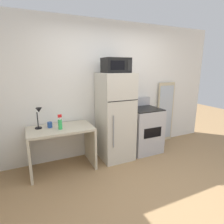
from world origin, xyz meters
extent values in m
plane|color=#9E7A51|center=(0.00, 0.00, 0.00)|extent=(12.00, 12.00, 0.00)
cube|color=white|center=(0.00, 1.70, 1.30)|extent=(5.00, 0.10, 2.60)
cube|color=beige|center=(-1.08, 1.32, 0.73)|extent=(1.07, 0.63, 0.04)
cube|color=beige|center=(-1.60, 1.32, 0.35)|extent=(0.04, 0.63, 0.71)
cube|color=beige|center=(-0.57, 1.32, 0.35)|extent=(0.04, 0.63, 0.71)
cylinder|color=black|center=(-1.42, 1.43, 0.76)|extent=(0.11, 0.11, 0.02)
cylinder|color=black|center=(-1.42, 1.43, 0.90)|extent=(0.02, 0.02, 0.26)
cone|color=black|center=(-1.39, 1.41, 1.07)|extent=(0.10, 0.10, 0.08)
cylinder|color=#264C99|center=(-1.24, 1.40, 0.80)|extent=(0.08, 0.08, 0.09)
cylinder|color=green|center=(-1.09, 1.24, 0.83)|extent=(0.06, 0.06, 0.16)
cylinder|color=white|center=(-1.09, 1.24, 0.93)|extent=(0.02, 0.02, 0.04)
cube|color=red|center=(-1.09, 1.23, 0.98)|extent=(0.06, 0.03, 0.04)
cube|color=beige|center=(-0.06, 1.32, 0.82)|extent=(0.59, 0.62, 1.64)
cube|color=black|center=(-0.06, 1.00, 1.18)|extent=(0.58, 0.00, 0.01)
cylinder|color=gray|center=(-0.25, 0.99, 0.66)|extent=(0.02, 0.02, 0.57)
cube|color=black|center=(-0.06, 1.30, 1.77)|extent=(0.46, 0.34, 0.26)
cube|color=black|center=(-0.11, 1.13, 1.77)|extent=(0.26, 0.01, 0.15)
cube|color=black|center=(0.12, 1.13, 1.77)|extent=(0.07, 0.01, 0.18)
cube|color=#B7B7BC|center=(0.62, 1.33, 0.45)|extent=(0.63, 0.60, 0.90)
cube|color=black|center=(0.62, 1.33, 0.91)|extent=(0.61, 0.58, 0.02)
cube|color=#B7B7BC|center=(0.62, 1.61, 1.01)|extent=(0.63, 0.04, 0.18)
cube|color=black|center=(0.62, 1.03, 0.50)|extent=(0.41, 0.01, 0.20)
cube|color=#C6B793|center=(1.39, 1.59, 0.70)|extent=(0.44, 0.03, 1.40)
cube|color=#B2BCC6|center=(1.39, 1.57, 0.70)|extent=(0.39, 0.00, 1.26)
camera|label=1|loc=(-1.54, -1.73, 1.74)|focal=29.70mm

